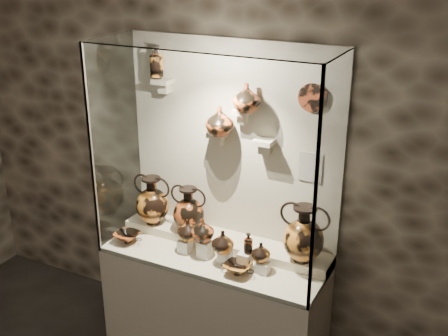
{
  "coord_description": "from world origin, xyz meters",
  "views": [
    {
      "loc": [
        1.73,
        -1.06,
        3.0
      ],
      "look_at": [
        0.05,
        2.25,
        1.52
      ],
      "focal_mm": 45.0,
      "sensor_mm": 36.0,
      "label": 1
    }
  ],
  "objects_px": {
    "jug_e": "(261,252)",
    "ovoid_vase_a": "(220,121)",
    "jug_a": "(188,230)",
    "jug_c": "(223,242)",
    "lekythos_small": "(248,242)",
    "lekythos_tall": "(157,60)",
    "amphora_mid": "(189,209)",
    "amphora_right": "(304,234)",
    "kylix_left": "(127,236)",
    "kylix_right": "(237,268)",
    "amphora_left": "(152,200)",
    "ovoid_vase_b": "(247,98)",
    "jug_b": "(203,230)"
  },
  "relations": [
    {
      "from": "amphora_right",
      "to": "lekythos_small",
      "type": "xyz_separation_m",
      "value": [
        -0.35,
        -0.16,
        -0.08
      ]
    },
    {
      "from": "amphora_left",
      "to": "amphora_right",
      "type": "bearing_deg",
      "value": 17.18
    },
    {
      "from": "jug_a",
      "to": "lekythos_tall",
      "type": "height_order",
      "value": "lekythos_tall"
    },
    {
      "from": "jug_a",
      "to": "jug_c",
      "type": "height_order",
      "value": "jug_a"
    },
    {
      "from": "ovoid_vase_a",
      "to": "ovoid_vase_b",
      "type": "height_order",
      "value": "ovoid_vase_b"
    },
    {
      "from": "amphora_left",
      "to": "jug_b",
      "type": "distance_m",
      "value": 0.58
    },
    {
      "from": "amphora_right",
      "to": "ovoid_vase_a",
      "type": "distance_m",
      "value": 1.0
    },
    {
      "from": "amphora_right",
      "to": "kylix_right",
      "type": "height_order",
      "value": "amphora_right"
    },
    {
      "from": "kylix_left",
      "to": "ovoid_vase_b",
      "type": "relative_size",
      "value": 1.23
    },
    {
      "from": "amphora_right",
      "to": "lekythos_tall",
      "type": "distance_m",
      "value": 1.66
    },
    {
      "from": "amphora_mid",
      "to": "lekythos_tall",
      "type": "relative_size",
      "value": 1.36
    },
    {
      "from": "jug_b",
      "to": "lekythos_tall",
      "type": "xyz_separation_m",
      "value": [
        -0.53,
        0.28,
        1.15
      ]
    },
    {
      "from": "kylix_right",
      "to": "lekythos_small",
      "type": "bearing_deg",
      "value": 53.26
    },
    {
      "from": "jug_a",
      "to": "amphora_left",
      "type": "bearing_deg",
      "value": 155.64
    },
    {
      "from": "amphora_mid",
      "to": "lekythos_tall",
      "type": "bearing_deg",
      "value": 162.21
    },
    {
      "from": "jug_a",
      "to": "jug_e",
      "type": "relative_size",
      "value": 1.19
    },
    {
      "from": "amphora_left",
      "to": "lekythos_tall",
      "type": "bearing_deg",
      "value": 92.61
    },
    {
      "from": "amphora_mid",
      "to": "kylix_left",
      "type": "bearing_deg",
      "value": -146.47
    },
    {
      "from": "amphora_left",
      "to": "jug_b",
      "type": "bearing_deg",
      "value": 0.45
    },
    {
      "from": "jug_b",
      "to": "jug_c",
      "type": "height_order",
      "value": "jug_b"
    },
    {
      "from": "amphora_left",
      "to": "jug_e",
      "type": "relative_size",
      "value": 2.82
    },
    {
      "from": "jug_a",
      "to": "jug_b",
      "type": "xyz_separation_m",
      "value": [
        0.13,
        -0.01,
        0.04
      ]
    },
    {
      "from": "amphora_left",
      "to": "kylix_right",
      "type": "xyz_separation_m",
      "value": [
        0.89,
        -0.28,
        -0.22
      ]
    },
    {
      "from": "amphora_mid",
      "to": "ovoid_vase_b",
      "type": "bearing_deg",
      "value": 5.81
    },
    {
      "from": "kylix_right",
      "to": "lekythos_tall",
      "type": "xyz_separation_m",
      "value": [
        -0.86,
        0.39,
        1.32
      ]
    },
    {
      "from": "amphora_left",
      "to": "jug_c",
      "type": "height_order",
      "value": "amphora_left"
    },
    {
      "from": "amphora_right",
      "to": "jug_c",
      "type": "xyz_separation_m",
      "value": [
        -0.54,
        -0.18,
        -0.11
      ]
    },
    {
      "from": "amphora_left",
      "to": "ovoid_vase_a",
      "type": "height_order",
      "value": "ovoid_vase_a"
    },
    {
      "from": "jug_c",
      "to": "kylix_right",
      "type": "distance_m",
      "value": 0.22
    },
    {
      "from": "kylix_left",
      "to": "amphora_left",
      "type": "bearing_deg",
      "value": 83.58
    },
    {
      "from": "amphora_right",
      "to": "jug_e",
      "type": "relative_size",
      "value": 3.01
    },
    {
      "from": "amphora_mid",
      "to": "lekythos_tall",
      "type": "height_order",
      "value": "lekythos_tall"
    },
    {
      "from": "jug_e",
      "to": "ovoid_vase_a",
      "type": "bearing_deg",
      "value": 174.09
    },
    {
      "from": "jug_b",
      "to": "jug_c",
      "type": "distance_m",
      "value": 0.18
    },
    {
      "from": "jug_e",
      "to": "ovoid_vase_b",
      "type": "height_order",
      "value": "ovoid_vase_b"
    },
    {
      "from": "jug_a",
      "to": "kylix_left",
      "type": "xyz_separation_m",
      "value": [
        -0.5,
        -0.09,
        -0.13
      ]
    },
    {
      "from": "amphora_right",
      "to": "amphora_left",
      "type": "bearing_deg",
      "value": -179.45
    },
    {
      "from": "amphora_right",
      "to": "lekythos_tall",
      "type": "relative_size",
      "value": 1.57
    },
    {
      "from": "ovoid_vase_a",
      "to": "amphora_right",
      "type": "bearing_deg",
      "value": 16.82
    },
    {
      "from": "amphora_mid",
      "to": "jug_e",
      "type": "xyz_separation_m",
      "value": [
        0.69,
        -0.18,
        -0.1
      ]
    },
    {
      "from": "jug_b",
      "to": "ovoid_vase_b",
      "type": "height_order",
      "value": "ovoid_vase_b"
    },
    {
      "from": "jug_b",
      "to": "ovoid_vase_b",
      "type": "xyz_separation_m",
      "value": [
        0.23,
        0.24,
        0.97
      ]
    },
    {
      "from": "lekythos_small",
      "to": "lekythos_tall",
      "type": "relative_size",
      "value": 0.64
    },
    {
      "from": "jug_b",
      "to": "ovoid_vase_a",
      "type": "height_order",
      "value": "ovoid_vase_a"
    },
    {
      "from": "amphora_mid",
      "to": "kylix_right",
      "type": "distance_m",
      "value": 0.67
    },
    {
      "from": "lekythos_tall",
      "to": "jug_a",
      "type": "bearing_deg",
      "value": -58.05
    },
    {
      "from": "lekythos_small",
      "to": "ovoid_vase_a",
      "type": "bearing_deg",
      "value": 143.01
    },
    {
      "from": "amphora_left",
      "to": "kylix_right",
      "type": "bearing_deg",
      "value": 0.16
    },
    {
      "from": "amphora_mid",
      "to": "jug_c",
      "type": "relative_size",
      "value": 2.16
    },
    {
      "from": "amphora_right",
      "to": "kylix_left",
      "type": "xyz_separation_m",
      "value": [
        -1.35,
        -0.25,
        -0.23
      ]
    }
  ]
}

